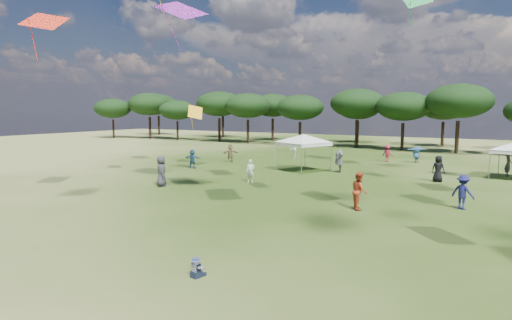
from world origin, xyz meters
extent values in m
plane|color=#334C16|center=(0.00, 0.00, 0.00)|extent=(140.00, 140.00, 0.00)
cylinder|color=black|center=(-49.10, 43.01, 1.55)|extent=(0.35, 0.35, 3.09)
ellipsoid|color=black|center=(-49.10, 43.01, 4.95)|extent=(6.01, 6.01, 3.24)
cylinder|color=black|center=(-42.82, 45.10, 1.76)|extent=(0.40, 0.40, 3.51)
ellipsoid|color=black|center=(-42.82, 45.10, 5.62)|extent=(6.82, 6.82, 3.68)
cylinder|color=black|center=(-36.96, 45.10, 1.46)|extent=(0.33, 0.33, 2.92)
ellipsoid|color=black|center=(-36.96, 45.10, 4.67)|extent=(5.67, 5.67, 3.06)
cylinder|color=black|center=(-29.06, 45.29, 1.75)|extent=(0.40, 0.40, 3.49)
ellipsoid|color=black|center=(-29.06, 45.29, 5.59)|extent=(6.79, 6.79, 3.66)
cylinder|color=black|center=(-23.92, 45.02, 1.66)|extent=(0.38, 0.38, 3.32)
ellipsoid|color=black|center=(-23.92, 45.02, 5.31)|extent=(6.44, 6.44, 3.47)
cylinder|color=black|center=(-15.51, 44.30, 1.57)|extent=(0.36, 0.36, 3.14)
ellipsoid|color=black|center=(-15.51, 44.30, 5.03)|extent=(6.11, 6.11, 3.29)
cylinder|color=black|center=(-8.39, 45.81, 1.73)|extent=(0.40, 0.40, 3.46)
ellipsoid|color=black|center=(-8.39, 45.81, 5.54)|extent=(6.73, 6.73, 3.63)
cylinder|color=black|center=(-2.58, 44.63, 1.61)|extent=(0.37, 0.37, 3.21)
ellipsoid|color=black|center=(-2.58, 44.63, 5.14)|extent=(6.24, 6.24, 3.36)
cylinder|color=black|center=(3.26, 44.18, 1.78)|extent=(0.41, 0.41, 3.56)
ellipsoid|color=black|center=(3.26, 44.18, 5.69)|extent=(6.91, 6.91, 3.73)
cylinder|color=black|center=(-48.93, 53.79, 1.78)|extent=(0.41, 0.41, 3.56)
ellipsoid|color=black|center=(-48.93, 53.79, 5.70)|extent=(6.92, 6.92, 3.73)
cylinder|color=black|center=(-34.09, 53.56, 1.81)|extent=(0.41, 0.41, 3.62)
ellipsoid|color=black|center=(-34.09, 53.56, 5.80)|extent=(7.03, 7.03, 3.79)
cylinder|color=black|center=(-23.40, 51.57, 1.68)|extent=(0.39, 0.39, 3.37)
ellipsoid|color=black|center=(-23.40, 51.57, 5.39)|extent=(6.54, 6.54, 3.53)
cylinder|color=black|center=(-10.52, 53.31, 1.56)|extent=(0.36, 0.36, 3.11)
ellipsoid|color=black|center=(-10.52, 53.31, 4.98)|extent=(6.05, 6.05, 3.26)
cylinder|color=black|center=(0.83, 52.52, 1.60)|extent=(0.37, 0.37, 3.20)
ellipsoid|color=black|center=(0.83, 52.52, 5.12)|extent=(6.21, 6.21, 3.35)
cylinder|color=gray|center=(-7.70, 22.59, 1.10)|extent=(0.06, 0.06, 2.21)
cylinder|color=gray|center=(-5.00, 21.33, 1.10)|extent=(0.06, 0.06, 2.21)
cylinder|color=gray|center=(-6.45, 25.29, 1.10)|extent=(0.06, 0.06, 2.21)
cylinder|color=gray|center=(-3.75, 24.04, 1.10)|extent=(0.06, 0.06, 2.21)
cube|color=white|center=(-5.72, 23.31, 2.16)|extent=(4.17, 4.17, 0.25)
pyramid|color=white|center=(-5.72, 23.31, 2.88)|extent=(5.80, 5.80, 0.60)
cylinder|color=gray|center=(6.93, 26.03, 1.00)|extent=(0.06, 0.06, 1.99)
cylinder|color=gray|center=(7.45, 29.00, 1.00)|extent=(0.06, 0.06, 1.99)
cube|color=#151D31|center=(0.22, 2.30, 0.10)|extent=(0.29, 0.29, 0.19)
cube|color=#151D31|center=(0.17, 2.49, 0.05)|extent=(0.13, 0.24, 0.10)
cube|color=#151D31|center=(0.34, 2.46, 0.05)|extent=(0.13, 0.24, 0.10)
cube|color=white|center=(0.22, 2.30, 0.30)|extent=(0.26, 0.21, 0.25)
cylinder|color=white|center=(0.09, 2.40, 0.30)|extent=(0.12, 0.25, 0.15)
cylinder|color=white|center=(0.38, 2.34, 0.30)|extent=(0.12, 0.25, 0.15)
sphere|color=#E0B293|center=(0.22, 2.30, 0.47)|extent=(0.17, 0.17, 0.17)
cone|color=#4653A4|center=(0.22, 2.30, 0.51)|extent=(0.28, 0.28, 0.03)
cylinder|color=#4653A4|center=(0.22, 2.30, 0.55)|extent=(0.18, 0.18, 0.07)
imported|color=#343339|center=(-10.77, 12.85, 0.96)|extent=(1.10, 1.08, 1.91)
imported|color=#323137|center=(8.05, 28.43, 0.90)|extent=(0.58, 0.74, 1.80)
imported|color=#AA371C|center=(1.79, 12.94, 0.91)|extent=(1.00, 1.09, 1.82)
imported|color=navy|center=(6.10, 15.47, 0.84)|extent=(1.24, 0.98, 1.69)
imported|color=navy|center=(0.93, 33.32, 0.78)|extent=(1.87, 1.56, 1.57)
imported|color=navy|center=(-14.23, 20.29, 0.78)|extent=(1.52, 0.80, 1.57)
imported|color=#4D4D52|center=(-3.14, 24.15, 0.93)|extent=(1.52, 2.35, 1.87)
imported|color=olive|center=(-13.87, 25.33, 0.82)|extent=(1.35, 1.47, 1.63)
imported|color=silver|center=(-10.25, 31.08, 0.89)|extent=(0.99, 1.07, 1.77)
imported|color=black|center=(4.01, 23.32, 0.88)|extent=(0.98, 0.77, 1.76)
imported|color=#A21B37|center=(-1.48, 32.69, 0.78)|extent=(1.14, 0.87, 1.55)
imported|color=silver|center=(-6.63, 16.81, 0.77)|extent=(0.63, 0.49, 1.54)
plane|color=red|center=(-12.11, 6.39, 9.09)|extent=(2.70, 2.84, 1.28)
plane|color=#F0AA19|center=(-14.99, 21.72, 4.57)|extent=(1.72, 2.03, 1.34)
plane|color=purple|center=(-8.41, 12.17, 10.32)|extent=(2.66, 2.40, 1.76)
camera|label=1|loc=(7.64, -7.05, 4.82)|focal=30.00mm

